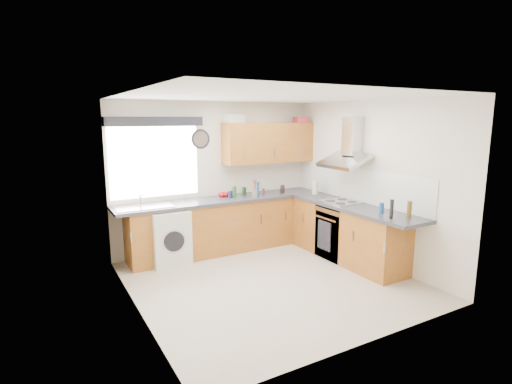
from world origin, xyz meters
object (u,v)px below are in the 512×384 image
oven (340,231)px  upper_cabinets (269,143)px  washing_machine (168,237)px  extractor_hood (348,148)px

oven → upper_cabinets: 1.99m
upper_cabinets → washing_machine: (-1.95, -0.23, -1.38)m
extractor_hood → upper_cabinets: (-0.65, 1.33, 0.03)m
washing_machine → upper_cabinets: bearing=5.7°
extractor_hood → oven: bearing=180.0°
upper_cabinets → washing_machine: 2.40m
upper_cabinets → washing_machine: upper_cabinets is taller
washing_machine → extractor_hood: bearing=-23.8°
oven → washing_machine: (-2.50, 1.10, -0.00)m
oven → extractor_hood: 1.35m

